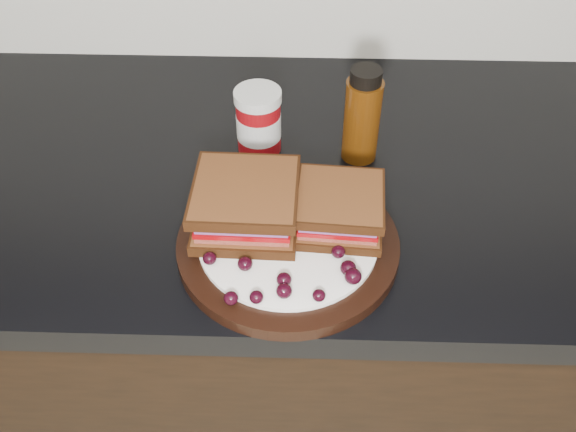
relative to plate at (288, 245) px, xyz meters
name	(u,v)px	position (x,y,z in m)	size (l,w,h in m)	color
base_cabinets	(318,349)	(0.05, 0.16, -0.48)	(3.96, 0.58, 0.86)	black
countertop	(328,177)	(0.05, 0.16, -0.03)	(3.98, 0.60, 0.04)	black
plate	(288,245)	(0.00, 0.00, 0.00)	(0.28, 0.28, 0.02)	black
sandwich_left	(246,204)	(-0.05, 0.03, 0.04)	(0.13, 0.13, 0.06)	brown
sandwich_right	(339,209)	(0.06, 0.03, 0.04)	(0.11, 0.11, 0.05)	brown
grape_0	(210,258)	(-0.09, -0.05, 0.02)	(0.02, 0.02, 0.02)	black
grape_1	(245,264)	(-0.05, -0.05, 0.02)	(0.02, 0.02, 0.02)	black
grape_2	(231,298)	(-0.06, -0.10, 0.02)	(0.02, 0.02, 0.02)	black
grape_3	(256,297)	(-0.03, -0.10, 0.02)	(0.02, 0.02, 0.02)	black
grape_4	(284,291)	(0.00, -0.09, 0.02)	(0.02, 0.02, 0.02)	black
grape_5	(284,280)	(0.00, -0.08, 0.02)	(0.02, 0.02, 0.02)	black
grape_6	(319,295)	(0.04, -0.10, 0.02)	(0.02, 0.02, 0.01)	black
grape_7	(353,276)	(0.08, -0.07, 0.02)	(0.02, 0.02, 0.02)	black
grape_8	(348,268)	(0.07, -0.06, 0.02)	(0.02, 0.02, 0.02)	black
grape_9	(338,252)	(0.06, -0.03, 0.02)	(0.02, 0.02, 0.02)	black
grape_10	(358,228)	(0.09, 0.01, 0.02)	(0.02, 0.02, 0.02)	black
grape_11	(346,226)	(0.07, 0.01, 0.02)	(0.02, 0.02, 0.02)	black
grape_12	(339,210)	(0.06, 0.04, 0.02)	(0.02, 0.02, 0.01)	black
grape_13	(246,192)	(-0.06, 0.07, 0.02)	(0.02, 0.02, 0.02)	black
grape_14	(241,206)	(-0.06, 0.04, 0.02)	(0.02, 0.02, 0.02)	black
grape_15	(243,228)	(-0.06, 0.01, 0.02)	(0.02, 0.02, 0.02)	black
grape_16	(213,239)	(-0.09, -0.01, 0.02)	(0.02, 0.02, 0.01)	black
grape_17	(251,209)	(-0.05, 0.04, 0.02)	(0.02, 0.02, 0.02)	black
grape_18	(232,214)	(-0.07, 0.03, 0.02)	(0.02, 0.02, 0.02)	black
grape_19	(219,222)	(-0.09, 0.01, 0.02)	(0.02, 0.02, 0.02)	black
condiment_jar	(259,121)	(-0.05, 0.20, 0.04)	(0.07, 0.07, 0.10)	maroon
oil_bottle	(362,115)	(0.10, 0.19, 0.06)	(0.05, 0.05, 0.15)	#452106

